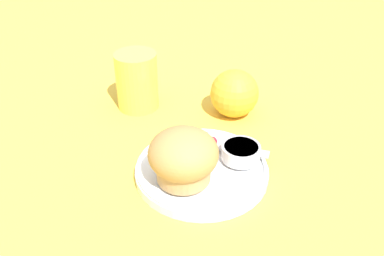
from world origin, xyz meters
TOP-DOWN VIEW (x-y plane):
  - ground_plane at (0.00, 0.00)m, footprint 3.00×3.00m
  - plate at (-0.02, -0.01)m, footprint 0.20×0.20m
  - muffin at (-0.04, -0.04)m, footprint 0.10×0.10m
  - cream_ramekin at (0.04, 0.01)m, footprint 0.06×0.06m
  - berry_pair at (-0.01, 0.04)m, footprint 0.03×0.02m
  - butter_knife at (0.00, 0.04)m, footprint 0.18×0.06m
  - orange_fruit at (0.04, 0.17)m, footprint 0.09×0.09m
  - juice_glass at (-0.14, 0.19)m, footprint 0.08×0.08m

SIDE VIEW (x-z plane):
  - ground_plane at x=0.00m, z-range 0.00..0.00m
  - plate at x=-0.02m, z-range 0.00..0.02m
  - butter_knife at x=0.00m, z-range 0.02..0.02m
  - berry_pair at x=-0.01m, z-range 0.02..0.04m
  - cream_ramekin at x=0.04m, z-range 0.02..0.04m
  - orange_fruit at x=0.04m, z-range 0.00..0.09m
  - juice_glass at x=-0.14m, z-range 0.00..0.11m
  - muffin at x=-0.04m, z-range 0.02..0.10m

